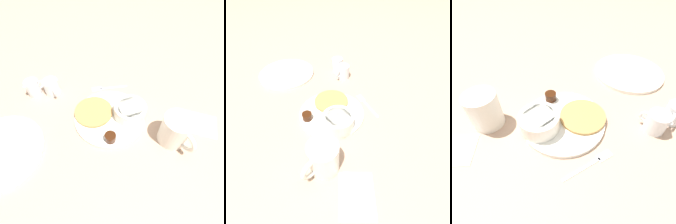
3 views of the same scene
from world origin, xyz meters
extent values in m
plane|color=tan|center=(0.00, 0.00, 0.00)|extent=(4.00, 4.00, 0.00)
cylinder|color=white|center=(0.00, 0.00, 0.01)|extent=(0.24, 0.24, 0.01)
cylinder|color=#B78447|center=(0.06, -0.01, 0.02)|extent=(0.13, 0.13, 0.01)
cylinder|color=white|center=(-0.07, -0.01, 0.04)|extent=(0.11, 0.11, 0.05)
cylinder|color=white|center=(-0.07, -0.01, 0.06)|extent=(0.09, 0.09, 0.01)
cylinder|color=#38190A|center=(-0.01, 0.09, 0.02)|extent=(0.04, 0.04, 0.03)
cylinder|color=white|center=(-0.09, 0.00, 0.02)|extent=(0.04, 0.04, 0.02)
sphere|color=white|center=(-0.09, 0.00, 0.04)|extent=(0.02, 0.02, 0.02)
cylinder|color=silver|center=(-0.20, 0.07, 0.05)|extent=(0.09, 0.09, 0.10)
torus|color=silver|center=(-0.23, 0.11, 0.05)|extent=(0.05, 0.06, 0.06)
cylinder|color=white|center=(0.23, -0.11, 0.03)|extent=(0.06, 0.06, 0.06)
torus|color=white|center=(0.21, -0.08, 0.03)|extent=(0.03, 0.03, 0.03)
cone|color=white|center=(0.24, -0.13, 0.06)|extent=(0.02, 0.02, 0.01)
cylinder|color=white|center=(0.29, -0.10, 0.03)|extent=(0.05, 0.05, 0.06)
torus|color=white|center=(0.27, -0.12, 0.03)|extent=(0.03, 0.03, 0.03)
cone|color=white|center=(0.31, -0.09, 0.06)|extent=(0.02, 0.02, 0.01)
cube|color=silver|center=(-0.01, -0.15, 0.00)|extent=(0.11, 0.03, 0.00)
cube|color=silver|center=(0.06, -0.14, 0.00)|extent=(0.04, 0.03, 0.00)
cube|color=white|center=(-0.30, 0.01, 0.00)|extent=(0.14, 0.12, 0.00)
cylinder|color=white|center=(0.32, 0.15, 0.01)|extent=(0.25, 0.25, 0.01)
camera|label=1|loc=(-0.03, 0.36, 0.49)|focal=28.00mm
camera|label=2|loc=(-0.45, 0.09, 0.47)|focal=28.00mm
camera|label=3|loc=(-0.11, -0.31, 0.39)|focal=28.00mm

